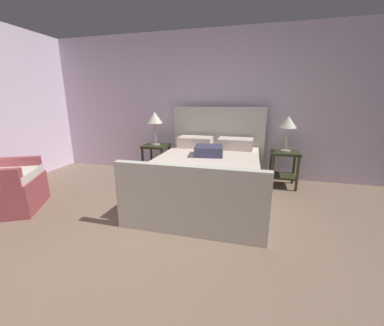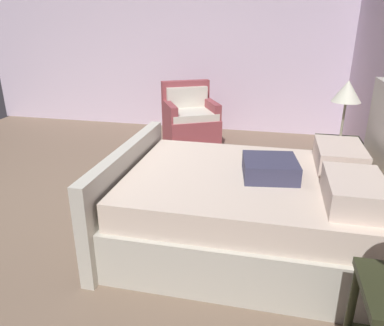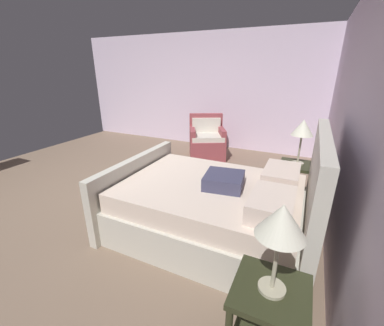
# 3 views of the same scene
# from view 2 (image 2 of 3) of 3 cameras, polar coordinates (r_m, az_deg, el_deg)

# --- Properties ---
(ground_plane) EXTENTS (6.27, 6.07, 0.02)m
(ground_plane) POSITION_cam_2_polar(r_m,az_deg,el_deg) (3.90, -19.16, -6.63)
(ground_plane) COLOR #816A56
(wall_side_left) EXTENTS (0.12, 6.19, 2.61)m
(wall_side_left) POSITION_cam_2_polar(r_m,az_deg,el_deg) (6.40, -5.32, 17.34)
(wall_side_left) COLOR silver
(wall_side_left) RESTS_ON ground
(bed) EXTENTS (1.63, 2.14, 1.28)m
(bed) POSITION_cam_2_polar(r_m,az_deg,el_deg) (2.99, 9.93, -6.55)
(bed) COLOR beige
(bed) RESTS_ON ground
(nightstand_left) EXTENTS (0.44, 0.44, 0.60)m
(nightstand_left) POSITION_cam_2_polar(r_m,az_deg,el_deg) (4.07, 21.58, 0.59)
(nightstand_left) COLOR #2E321C
(nightstand_left) RESTS_ON ground
(table_lamp_left) EXTENTS (0.28, 0.28, 0.61)m
(table_lamp_left) POSITION_cam_2_polar(r_m,az_deg,el_deg) (3.90, 22.94, 9.97)
(table_lamp_left) COLOR #B7B293
(table_lamp_left) RESTS_ON nightstand_left
(armchair) EXTENTS (0.98, 0.98, 0.90)m
(armchair) POSITION_cam_2_polar(r_m,az_deg,el_deg) (5.45, -0.32, 6.53)
(armchair) COLOR #9B444B
(armchair) RESTS_ON ground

